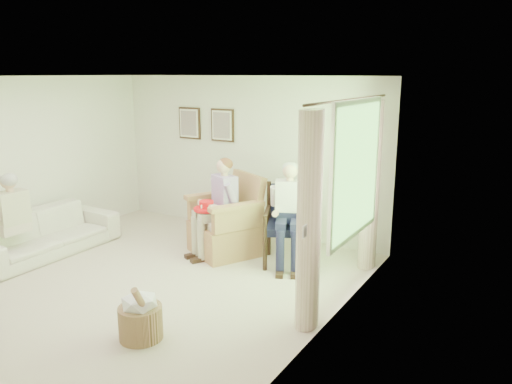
% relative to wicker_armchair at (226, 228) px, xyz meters
% --- Properties ---
extents(floor, '(5.50, 5.50, 0.00)m').
position_rel_wicker_armchair_xyz_m(floor, '(-0.33, -1.65, -0.38)').
color(floor, beige).
rests_on(floor, ground).
extents(back_wall, '(5.00, 0.04, 2.60)m').
position_rel_wicker_armchair_xyz_m(back_wall, '(-0.33, 1.10, 0.92)').
color(back_wall, silver).
rests_on(back_wall, ground).
extents(left_wall, '(0.04, 5.50, 2.60)m').
position_rel_wicker_armchair_xyz_m(left_wall, '(-2.83, -1.65, 0.92)').
color(left_wall, silver).
rests_on(left_wall, ground).
extents(right_wall, '(0.04, 5.50, 2.60)m').
position_rel_wicker_armchair_xyz_m(right_wall, '(2.17, -1.65, 0.92)').
color(right_wall, silver).
rests_on(right_wall, ground).
extents(ceiling, '(5.00, 5.50, 0.02)m').
position_rel_wicker_armchair_xyz_m(ceiling, '(-0.33, -1.65, 2.22)').
color(ceiling, white).
rests_on(ceiling, back_wall).
extents(window, '(0.13, 2.50, 1.63)m').
position_rel_wicker_armchair_xyz_m(window, '(2.13, -0.45, 1.21)').
color(window, '#2D6B23').
rests_on(window, right_wall).
extents(curtain_left, '(0.34, 0.34, 2.30)m').
position_rel_wicker_armchair_xyz_m(curtain_left, '(2.00, -1.43, 0.77)').
color(curtain_left, beige).
rests_on(curtain_left, ground).
extents(curtain_right, '(0.34, 0.34, 2.30)m').
position_rel_wicker_armchair_xyz_m(curtain_right, '(2.00, 0.53, 0.77)').
color(curtain_right, beige).
rests_on(curtain_right, ground).
extents(framed_print_left, '(0.45, 0.05, 0.55)m').
position_rel_wicker_armchair_xyz_m(framed_print_left, '(-1.48, 1.06, 1.40)').
color(framed_print_left, '#382114').
rests_on(framed_print_left, back_wall).
extents(framed_print_right, '(0.45, 0.05, 0.55)m').
position_rel_wicker_armchair_xyz_m(framed_print_right, '(-0.78, 1.06, 1.40)').
color(framed_print_right, '#382114').
rests_on(framed_print_right, back_wall).
extents(wicker_armchair, '(0.93, 0.92, 1.19)m').
position_rel_wicker_armchair_xyz_m(wicker_armchair, '(0.00, 0.00, 0.00)').
color(wicker_armchair, tan).
rests_on(wicker_armchair, ground).
extents(wood_armchair, '(0.71, 0.66, 1.09)m').
position_rel_wicker_armchair_xyz_m(wood_armchair, '(1.02, 0.18, 0.22)').
color(wood_armchair, black).
rests_on(wood_armchair, ground).
extents(sofa, '(2.21, 0.87, 0.65)m').
position_rel_wicker_armchair_xyz_m(sofa, '(-2.28, -1.46, -0.05)').
color(sofa, '#ECE5CC').
rests_on(sofa, ground).
extents(person_wicker, '(0.40, 0.63, 1.42)m').
position_rel_wicker_armchair_xyz_m(person_wicker, '(0.00, -0.16, 0.47)').
color(person_wicker, '#BDB698').
rests_on(person_wicker, ground).
extents(person_dark, '(0.40, 0.62, 1.43)m').
position_rel_wicker_armchair_xyz_m(person_dark, '(1.02, 0.00, 0.47)').
color(person_dark, '#1B1B3B').
rests_on(person_dark, ground).
extents(person_sofa, '(0.42, 0.63, 1.29)m').
position_rel_wicker_armchair_xyz_m(person_sofa, '(-2.28, -1.98, 0.37)').
color(person_sofa, beige).
rests_on(person_sofa, ground).
extents(red_hat, '(0.37, 0.37, 0.14)m').
position_rel_wicker_armchair_xyz_m(red_hat, '(-0.12, -0.33, 0.39)').
color(red_hat, red).
rests_on(red_hat, person_wicker).
extents(hatbox, '(0.53, 0.53, 0.65)m').
position_rel_wicker_armchair_xyz_m(hatbox, '(0.66, -2.54, -0.12)').
color(hatbox, tan).
rests_on(hatbox, ground).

